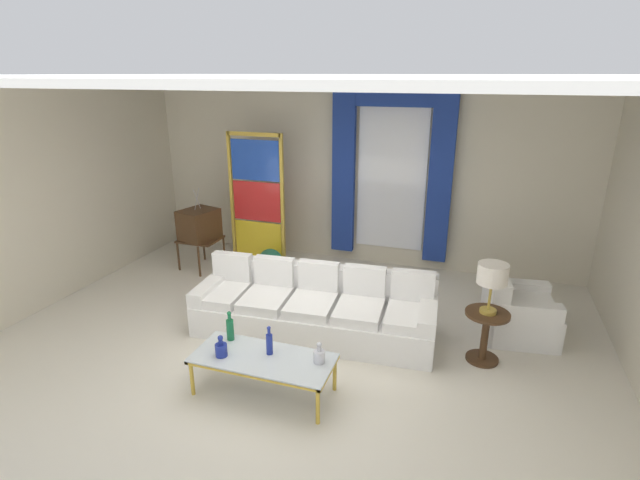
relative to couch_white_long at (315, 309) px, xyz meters
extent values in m
plane|color=silver|center=(-0.13, -0.46, -0.31)|extent=(16.00, 16.00, 0.00)
cube|color=beige|center=(-0.13, 2.60, 1.19)|extent=(8.00, 0.12, 3.00)
cube|color=beige|center=(-3.79, 0.14, 1.19)|extent=(0.12, 7.00, 3.00)
cube|color=white|center=(-0.13, 0.34, 2.71)|extent=(8.00, 7.60, 0.04)
cube|color=white|center=(0.42, 2.52, 1.24)|extent=(1.10, 0.02, 2.50)
cylinder|color=gold|center=(0.42, 2.44, 2.55)|extent=(2.00, 0.04, 0.04)
cube|color=navy|center=(-0.35, 2.42, 1.24)|extent=(0.36, 0.12, 2.70)
cube|color=navy|center=(1.19, 2.42, 1.24)|extent=(0.36, 0.12, 2.70)
cube|color=navy|center=(0.42, 2.42, 2.41)|extent=(1.80, 0.10, 0.28)
cube|color=white|center=(0.01, -0.10, -0.12)|extent=(2.96, 1.10, 0.38)
cube|color=white|center=(-0.02, 0.27, 0.08)|extent=(2.91, 0.40, 0.78)
cube|color=white|center=(1.36, 0.00, -0.03)|extent=(0.26, 0.87, 0.56)
cube|color=white|center=(-1.35, -0.19, -0.03)|extent=(0.26, 0.87, 0.56)
cube|color=white|center=(1.17, -0.06, 0.13)|extent=(0.58, 0.77, 0.12)
cube|color=white|center=(1.15, 0.25, 0.35)|extent=(0.52, 0.18, 0.40)
cube|color=white|center=(0.59, -0.11, 0.13)|extent=(0.58, 0.77, 0.12)
cube|color=white|center=(0.57, 0.21, 0.35)|extent=(0.52, 0.18, 0.40)
cube|color=white|center=(0.01, -0.15, 0.13)|extent=(0.58, 0.77, 0.12)
cube|color=white|center=(-0.01, 0.17, 0.35)|extent=(0.52, 0.18, 0.40)
cube|color=white|center=(-0.57, -0.19, 0.13)|extent=(0.58, 0.77, 0.12)
cube|color=white|center=(-0.59, 0.13, 0.35)|extent=(0.52, 0.18, 0.40)
cube|color=white|center=(-1.15, -0.23, 0.13)|extent=(0.58, 0.77, 0.12)
cube|color=white|center=(-1.17, 0.09, 0.35)|extent=(0.52, 0.18, 0.40)
cube|color=silver|center=(-0.08, -1.33, 0.09)|extent=(1.41, 0.61, 0.02)
cube|color=gold|center=(-0.08, -1.04, 0.07)|extent=(1.41, 0.04, 0.03)
cube|color=gold|center=(-0.08, -1.61, 0.07)|extent=(1.41, 0.04, 0.03)
cube|color=gold|center=(-0.77, -1.33, 0.07)|extent=(0.04, 0.61, 0.03)
cube|color=gold|center=(0.60, -1.33, 0.07)|extent=(0.04, 0.61, 0.03)
cylinder|color=gold|center=(-0.75, -1.06, -0.12)|extent=(0.04, 0.04, 0.38)
cylinder|color=gold|center=(0.58, -1.06, -0.12)|extent=(0.04, 0.04, 0.38)
cylinder|color=gold|center=(-0.75, -1.59, -0.12)|extent=(0.04, 0.04, 0.38)
cylinder|color=gold|center=(0.58, -1.59, -0.12)|extent=(0.04, 0.04, 0.38)
cylinder|color=navy|center=(-0.04, -1.25, 0.21)|extent=(0.07, 0.07, 0.21)
cylinder|color=navy|center=(-0.04, -1.25, 0.35)|extent=(0.03, 0.03, 0.06)
sphere|color=navy|center=(-0.04, -1.25, 0.39)|extent=(0.04, 0.04, 0.04)
cylinder|color=#196B3D|center=(-0.54, -1.13, 0.22)|extent=(0.08, 0.08, 0.23)
cylinder|color=#196B3D|center=(-0.54, -1.13, 0.36)|extent=(0.03, 0.03, 0.06)
sphere|color=#196B3D|center=(-0.54, -1.13, 0.41)|extent=(0.05, 0.05, 0.05)
cylinder|color=navy|center=(-0.48, -1.44, 0.17)|extent=(0.12, 0.12, 0.13)
cylinder|color=navy|center=(-0.48, -1.44, 0.26)|extent=(0.04, 0.04, 0.05)
sphere|color=navy|center=(-0.48, -1.44, 0.30)|extent=(0.05, 0.05, 0.05)
cylinder|color=silver|center=(0.47, -1.23, 0.16)|extent=(0.11, 0.11, 0.12)
cylinder|color=silver|center=(0.47, -1.23, 0.25)|extent=(0.04, 0.04, 0.05)
sphere|color=silver|center=(0.47, -1.23, 0.30)|extent=(0.05, 0.05, 0.05)
cube|color=#472D19|center=(-2.46, 1.35, 0.19)|extent=(0.62, 0.54, 0.03)
cylinder|color=#472D19|center=(-2.76, 1.14, -0.06)|extent=(0.04, 0.04, 0.50)
cylinder|color=#472D19|center=(-2.62, 1.68, -0.06)|extent=(0.04, 0.04, 0.50)
cylinder|color=#472D19|center=(-2.29, 1.02, -0.06)|extent=(0.04, 0.04, 0.50)
cylinder|color=#472D19|center=(-2.15, 1.56, -0.06)|extent=(0.04, 0.04, 0.50)
cube|color=#472D19|center=(-2.46, 1.35, 0.45)|extent=(0.61, 0.66, 0.48)
cube|color=black|center=(-2.68, 1.41, 0.47)|extent=(0.11, 0.38, 0.30)
cylinder|color=gold|center=(-2.70, 1.33, 0.28)|extent=(0.02, 0.04, 0.04)
cylinder|color=gold|center=(-2.66, 1.49, 0.28)|extent=(0.02, 0.04, 0.04)
cylinder|color=silver|center=(-2.46, 1.35, 0.87)|extent=(0.04, 0.13, 0.34)
cylinder|color=silver|center=(-2.46, 1.35, 0.87)|extent=(0.04, 0.13, 0.34)
cube|color=white|center=(2.41, 0.71, -0.11)|extent=(0.90, 0.90, 0.40)
cube|color=white|center=(2.41, 0.71, 0.14)|extent=(0.77, 0.77, 0.10)
cube|color=white|center=(2.09, 0.67, 0.09)|extent=(0.30, 0.82, 0.80)
cube|color=white|center=(2.37, 1.03, -0.02)|extent=(0.75, 0.28, 0.58)
cube|color=white|center=(2.45, 0.39, -0.02)|extent=(0.75, 0.28, 0.58)
cube|color=gold|center=(-2.06, 1.77, 0.79)|extent=(0.05, 0.05, 2.20)
cube|color=gold|center=(-1.16, 1.77, 0.79)|extent=(0.05, 0.05, 2.20)
cube|color=gold|center=(-1.61, 1.77, 1.86)|extent=(0.90, 0.05, 0.06)
cube|color=gold|center=(-1.61, 1.77, -0.26)|extent=(0.90, 0.05, 0.10)
cube|color=yellow|center=(-1.61, 1.77, 0.13)|extent=(0.82, 0.02, 0.64)
cube|color=red|center=(-1.61, 1.77, 0.79)|extent=(0.82, 0.02, 0.64)
cube|color=#1E47B7|center=(-1.61, 1.77, 1.46)|extent=(0.82, 0.02, 0.64)
cylinder|color=beige|center=(-1.27, 1.49, -0.28)|extent=(0.16, 0.16, 0.06)
ellipsoid|color=#125390|center=(-1.27, 1.49, -0.17)|extent=(0.18, 0.32, 0.20)
sphere|color=#125390|center=(-1.27, 1.63, -0.06)|extent=(0.09, 0.09, 0.09)
cone|color=gold|center=(-1.27, 1.69, -0.06)|extent=(0.02, 0.04, 0.02)
cone|color=#22664A|center=(-1.27, 1.31, -0.07)|extent=(0.44, 0.40, 0.50)
cylinder|color=#472D19|center=(2.00, -0.01, 0.27)|extent=(0.48, 0.48, 0.03)
cylinder|color=#472D19|center=(2.00, -0.01, -0.02)|extent=(0.08, 0.08, 0.55)
cylinder|color=#472D19|center=(2.00, -0.01, -0.29)|extent=(0.36, 0.36, 0.03)
cylinder|color=#B29338|center=(2.00, -0.01, 0.31)|extent=(0.18, 0.18, 0.04)
cylinder|color=#B29338|center=(2.00, -0.01, 0.51)|extent=(0.03, 0.03, 0.36)
cylinder|color=silver|center=(2.00, -0.01, 0.75)|extent=(0.32, 0.32, 0.22)
camera|label=1|loc=(1.76, -5.02, 2.75)|focal=26.96mm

